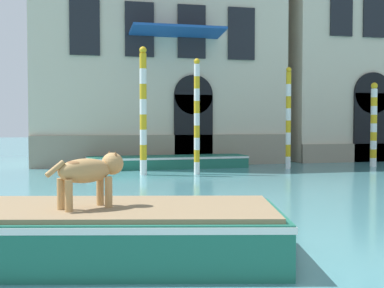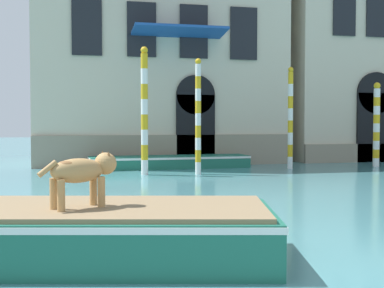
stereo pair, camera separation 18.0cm
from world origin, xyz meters
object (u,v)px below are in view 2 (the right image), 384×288
object	(u,v)px
mooring_pole_0	(144,110)
mooring_pole_2	(377,124)
dog_on_deck	(83,171)
boat_moored_near_palazzo	(170,162)
mooring_pole_1	(290,118)
mooring_pole_3	(198,116)
boat_foreground	(20,231)

from	to	relation	value
mooring_pole_0	mooring_pole_2	xyz separation A→B (m)	(9.46, 1.01, -0.49)
mooring_pole_0	mooring_pole_2	size ratio (longest dim) A/B	1.29
dog_on_deck	mooring_pole_0	size ratio (longest dim) A/B	0.23
boat_moored_near_palazzo	mooring_pole_1	xyz separation A→B (m)	(4.43, -1.33, 1.71)
dog_on_deck	mooring_pole_2	world-z (taller)	mooring_pole_2
dog_on_deck	mooring_pole_3	xyz separation A→B (m)	(4.23, 10.73, 0.80)
dog_on_deck	boat_moored_near_palazzo	size ratio (longest dim) A/B	0.16
dog_on_deck	mooring_pole_3	bearing A→B (deg)	43.64
mooring_pole_2	boat_moored_near_palazzo	bearing A→B (deg)	170.76
dog_on_deck	mooring_pole_1	xyz separation A→B (m)	(8.18, 11.95, 0.76)
dog_on_deck	mooring_pole_2	xyz separation A→B (m)	(11.87, 11.96, 0.50)
dog_on_deck	mooring_pole_0	world-z (taller)	mooring_pole_0
mooring_pole_1	boat_foreground	bearing A→B (deg)	-127.74
mooring_pole_1	mooring_pole_2	xyz separation A→B (m)	(3.70, 0.01, -0.26)
boat_foreground	mooring_pole_2	xyz separation A→B (m)	(12.69, 11.63, 1.32)
boat_foreground	mooring_pole_3	xyz separation A→B (m)	(5.05, 10.40, 1.61)
dog_on_deck	boat_moored_near_palazzo	xyz separation A→B (m)	(3.74, 13.28, -0.94)
mooring_pole_3	dog_on_deck	bearing A→B (deg)	-111.53
boat_moored_near_palazzo	mooring_pole_1	world-z (taller)	mooring_pole_1
mooring_pole_3	mooring_pole_1	bearing A→B (deg)	17.16
boat_moored_near_palazzo	mooring_pole_2	world-z (taller)	mooring_pole_2
boat_moored_near_palazzo	mooring_pole_3	distance (m)	3.13
boat_moored_near_palazzo	mooring_pole_2	xyz separation A→B (m)	(8.13, -1.32, 1.45)
dog_on_deck	mooring_pole_3	world-z (taller)	mooring_pole_3
boat_moored_near_palazzo	mooring_pole_2	bearing A→B (deg)	-10.69
mooring_pole_3	boat_foreground	bearing A→B (deg)	-115.90
boat_moored_near_palazzo	mooring_pole_2	distance (m)	8.36
mooring_pole_1	mooring_pole_3	bearing A→B (deg)	-162.84
mooring_pole_0	mooring_pole_1	distance (m)	5.85
boat_foreground	mooring_pole_0	bearing A→B (deg)	86.54
dog_on_deck	mooring_pole_0	bearing A→B (deg)	52.73
boat_foreground	boat_moored_near_palazzo	distance (m)	13.73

